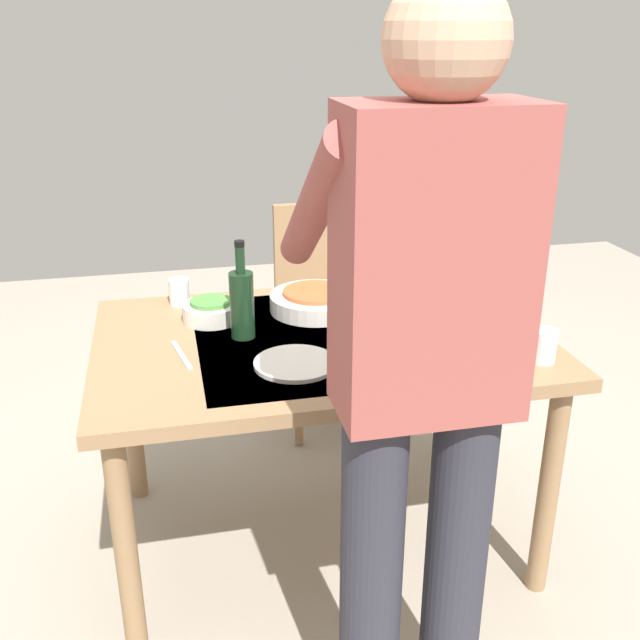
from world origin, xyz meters
TOP-DOWN VIEW (x-y plane):
  - ground_plane at (0.00, 0.00)m, footprint 6.00×6.00m
  - dining_table at (0.00, 0.00)m, footprint 1.33×0.89m
  - chair_near at (-0.21, -0.83)m, footprint 0.40×0.40m
  - person_server at (-0.06, 0.71)m, footprint 0.42×0.61m
  - wine_bottle at (0.23, -0.04)m, footprint 0.07×0.07m
  - wine_glass_left at (-0.40, 0.00)m, footprint 0.07×0.07m
  - wine_glass_right at (-0.56, -0.03)m, footprint 0.07×0.07m
  - water_cup_near_left at (0.40, -0.36)m, footprint 0.07×0.07m
  - water_cup_near_right at (-0.56, 0.31)m, footprint 0.07×0.07m
  - water_cup_far_left at (-0.53, 0.13)m, footprint 0.07×0.07m
  - water_cup_far_right at (-0.39, 0.16)m, footprint 0.07×0.07m
  - serving_bowl_pasta at (-0.03, -0.21)m, footprint 0.30×0.30m
  - side_bowl_salad at (0.31, -0.19)m, footprint 0.18×0.18m
  - dinner_plate_near at (0.11, 0.19)m, footprint 0.23×0.23m
  - dinner_plate_far at (-0.19, 0.16)m, footprint 0.23×0.23m
  - table_knife at (0.41, 0.05)m, footprint 0.05×0.20m
  - table_fork at (-0.51, -0.28)m, footprint 0.06×0.18m

SIDE VIEW (x-z plane):
  - ground_plane at x=0.00m, z-range 0.00..0.00m
  - chair_near at x=-0.21m, z-range 0.07..0.98m
  - dining_table at x=0.00m, z-range 0.29..1.02m
  - table_knife at x=0.41m, z-range 0.74..0.74m
  - table_fork at x=-0.51m, z-range 0.74..0.74m
  - dinner_plate_near at x=0.11m, z-range 0.74..0.75m
  - dinner_plate_far at x=-0.19m, z-range 0.74..0.75m
  - serving_bowl_pasta at x=-0.03m, z-range 0.74..0.80m
  - side_bowl_salad at x=0.31m, z-range 0.74..0.80m
  - water_cup_near_left at x=0.40m, z-range 0.74..0.82m
  - water_cup_far_right at x=-0.39m, z-range 0.74..0.83m
  - water_cup_near_right at x=-0.56m, z-range 0.74..0.83m
  - water_cup_far_left at x=-0.53m, z-range 0.74..0.83m
  - wine_glass_left at x=-0.40m, z-range 0.77..0.92m
  - wine_glass_right at x=-0.56m, z-range 0.77..0.92m
  - wine_bottle at x=0.23m, z-range 0.70..0.99m
  - person_server at x=-0.06m, z-range 0.12..1.81m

